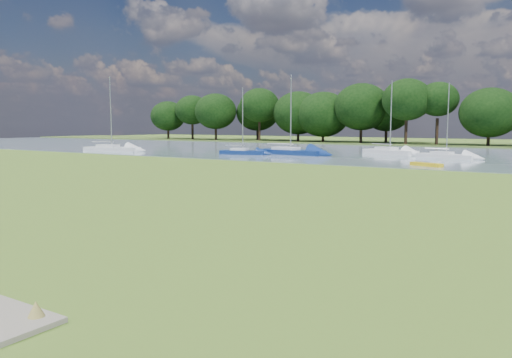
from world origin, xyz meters
The scene contains 9 objects.
ground centered at (0.00, 0.00, 0.00)m, with size 220.00×220.00×0.00m, color olive.
river centered at (0.00, 42.00, 0.00)m, with size 220.00×40.00×0.10m, color slate.
far_bank centered at (0.00, 72.00, 0.00)m, with size 220.00×20.00×0.40m, color #4C6626.
kayak centered at (-0.92, 24.99, 0.20)m, with size 2.93×0.68×0.29m, color gold.
sailboat_1 centered at (-22.96, 29.73, 0.50)m, with size 5.53×2.81×7.68m.
sailboat_4 centered at (-18.36, 32.79, 0.54)m, with size 8.50×3.10×9.14m.
sailboat_5 centered at (-1.77, 36.13, 0.45)m, with size 6.20×3.13×7.72m.
sailboat_6 centered at (-8.80, 39.51, 0.54)m, with size 7.04×4.36×8.52m.
sailboat_7 centered at (-41.30, 26.34, 0.56)m, with size 7.65×3.96×9.60m.
Camera 1 is at (9.73, -17.88, 3.60)m, focal length 35.00 mm.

